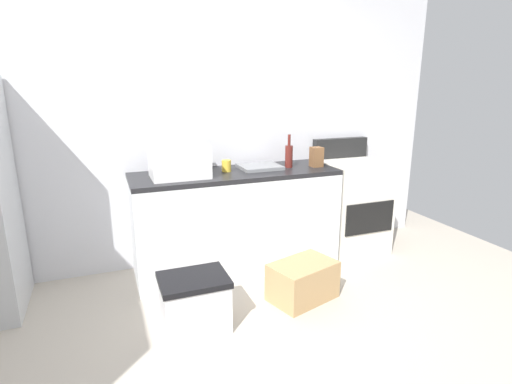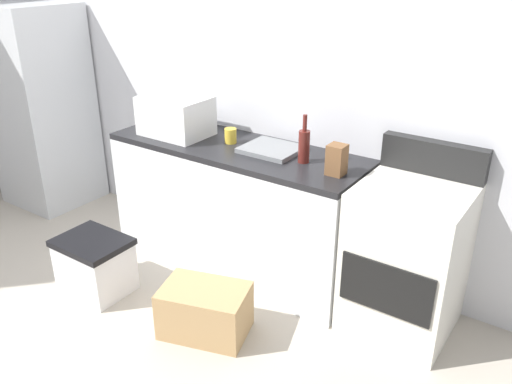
% 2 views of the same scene
% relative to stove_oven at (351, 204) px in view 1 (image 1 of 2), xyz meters
% --- Properties ---
extents(ground_plane, '(6.00, 6.00, 0.00)m').
position_rel_stove_oven_xyz_m(ground_plane, '(-1.52, -1.21, -0.47)').
color(ground_plane, '#B2A899').
extents(wall_back, '(5.00, 0.10, 2.60)m').
position_rel_stove_oven_xyz_m(wall_back, '(-1.52, 0.34, 0.83)').
color(wall_back, silver).
rests_on(wall_back, ground_plane).
extents(kitchen_counter, '(1.80, 0.60, 0.90)m').
position_rel_stove_oven_xyz_m(kitchen_counter, '(-1.22, -0.01, -0.02)').
color(kitchen_counter, silver).
rests_on(kitchen_counter, ground_plane).
extents(stove_oven, '(0.60, 0.61, 1.10)m').
position_rel_stove_oven_xyz_m(stove_oven, '(0.00, 0.00, 0.00)').
color(stove_oven, silver).
rests_on(stove_oven, ground_plane).
extents(microwave, '(0.46, 0.34, 0.27)m').
position_rel_stove_oven_xyz_m(microwave, '(-1.71, -0.04, 0.57)').
color(microwave, white).
rests_on(microwave, kitchen_counter).
extents(sink_basin, '(0.36, 0.32, 0.03)m').
position_rel_stove_oven_xyz_m(sink_basin, '(-0.97, 0.05, 0.45)').
color(sink_basin, slate).
rests_on(sink_basin, kitchen_counter).
extents(wine_bottle, '(0.07, 0.07, 0.30)m').
position_rel_stove_oven_xyz_m(wine_bottle, '(-0.71, -0.00, 0.54)').
color(wine_bottle, '#591E19').
rests_on(wine_bottle, kitchen_counter).
extents(coffee_mug, '(0.08, 0.08, 0.10)m').
position_rel_stove_oven_xyz_m(coffee_mug, '(-1.29, 0.03, 0.48)').
color(coffee_mug, gold).
rests_on(coffee_mug, kitchen_counter).
extents(knife_block, '(0.10, 0.10, 0.18)m').
position_rel_stove_oven_xyz_m(knife_block, '(-0.46, -0.07, 0.52)').
color(knife_block, brown).
rests_on(knife_block, kitchen_counter).
extents(cardboard_box_medium, '(0.58, 0.46, 0.30)m').
position_rel_stove_oven_xyz_m(cardboard_box_medium, '(-0.92, -0.74, -0.32)').
color(cardboard_box_medium, tan).
rests_on(cardboard_box_medium, ground_plane).
extents(storage_bin, '(0.46, 0.36, 0.38)m').
position_rel_stove_oven_xyz_m(storage_bin, '(-1.79, -0.82, -0.27)').
color(storage_bin, silver).
rests_on(storage_bin, ground_plane).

